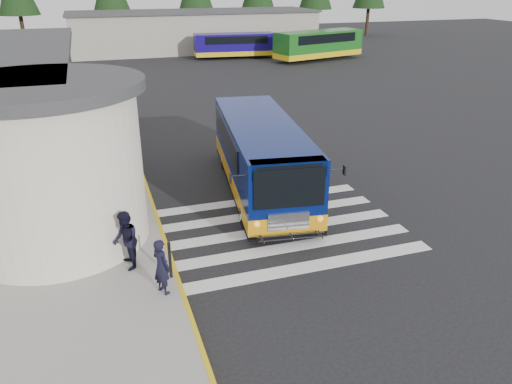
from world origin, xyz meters
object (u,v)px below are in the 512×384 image
object	(u,v)px
pedestrian_a	(161,266)
pedestrian_b	(126,241)
far_bus_a	(235,44)
far_bus_b	(319,44)
transit_bus	(261,159)
bollard	(170,260)

from	to	relation	value
pedestrian_a	pedestrian_b	size ratio (longest dim) A/B	0.90
far_bus_a	far_bus_b	distance (m)	8.30
transit_bus	far_bus_b	xyz separation A→B (m)	(15.89, 29.06, 0.27)
pedestrian_a	far_bus_b	xyz separation A→B (m)	(20.48, 34.80, 0.65)
far_bus_a	far_bus_b	world-z (taller)	far_bus_b
pedestrian_a	pedestrian_b	distance (m)	1.64
far_bus_a	transit_bus	bearing A→B (deg)	171.11
bollard	far_bus_a	world-z (taller)	far_bus_a
transit_bus	far_bus_b	world-z (taller)	far_bus_b
transit_bus	pedestrian_b	size ratio (longest dim) A/B	5.82
far_bus_b	pedestrian_a	bearing A→B (deg)	133.63
pedestrian_b	bollard	world-z (taller)	pedestrian_b
bollard	far_bus_a	distance (m)	40.07
far_bus_b	transit_bus	bearing A→B (deg)	135.45
transit_bus	pedestrian_b	bearing A→B (deg)	-133.10
transit_bus	far_bus_a	size ratio (longest dim) A/B	1.18
pedestrian_a	far_bus_a	size ratio (longest dim) A/B	0.18
transit_bus	pedestrian_b	xyz separation A→B (m)	(-5.33, -4.28, -0.29)
far_bus_b	pedestrian_b	bearing A→B (deg)	131.64
transit_bus	pedestrian_a	distance (m)	7.37
pedestrian_a	far_bus_b	size ratio (longest dim) A/B	0.16
pedestrian_b	far_bus_b	world-z (taller)	far_bus_b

